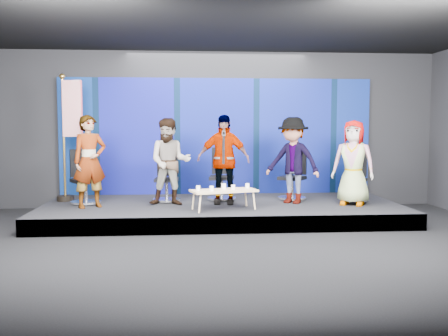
{
  "coord_description": "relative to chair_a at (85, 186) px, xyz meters",
  "views": [
    {
      "loc": [
        -0.7,
        -7.31,
        1.84
      ],
      "look_at": [
        0.04,
        2.4,
        1.01
      ],
      "focal_mm": 40.0,
      "sensor_mm": 36.0,
      "label": 1
    }
  ],
  "objects": [
    {
      "name": "ground",
      "position": [
        2.7,
        -2.65,
        -0.65
      ],
      "size": [
        10.0,
        10.0,
        0.0
      ],
      "primitive_type": "plane",
      "color": "black",
      "rests_on": "ground"
    },
    {
      "name": "room_walls",
      "position": [
        2.7,
        -2.65,
        1.78
      ],
      "size": [
        10.02,
        8.02,
        3.51
      ],
      "color": "black",
      "rests_on": "ground"
    },
    {
      "name": "riser",
      "position": [
        2.7,
        -0.15,
        -0.5
      ],
      "size": [
        7.0,
        3.0,
        0.3
      ],
      "primitive_type": "cube",
      "color": "black",
      "rests_on": "ground"
    },
    {
      "name": "backdrop",
      "position": [
        2.7,
        1.3,
        0.95
      ],
      "size": [
        7.0,
        0.08,
        2.6
      ],
      "primitive_type": "cube",
      "color": "navy",
      "rests_on": "riser"
    },
    {
      "name": "chair_a",
      "position": [
        0.0,
        0.0,
        0.0
      ],
      "size": [
        0.83,
        0.83,
        1.08
      ],
      "rotation": [
        0.0,
        0.0,
        0.51
      ],
      "color": "silver",
      "rests_on": "riser"
    },
    {
      "name": "panelist_a",
      "position": [
        0.2,
        -0.47,
        0.52
      ],
      "size": [
        0.76,
        0.68,
        1.74
      ],
      "primitive_type": "imported",
      "rotation": [
        0.0,
        0.0,
        0.51
      ],
      "color": "black",
      "rests_on": "riser"
    },
    {
      "name": "chair_b",
      "position": [
        1.61,
        0.2,
        -0.01
      ],
      "size": [
        0.62,
        0.62,
        1.04
      ],
      "rotation": [
        0.0,
        0.0,
        -0.05
      ],
      "color": "silver",
      "rests_on": "riser"
    },
    {
      "name": "panelist_b",
      "position": [
        1.69,
        -0.3,
        0.49
      ],
      "size": [
        0.85,
        0.68,
        1.69
      ],
      "primitive_type": "imported",
      "rotation": [
        0.0,
        0.0,
        -0.05
      ],
      "color": "black",
      "rests_on": "riser"
    },
    {
      "name": "chair_c",
      "position": [
        2.74,
        0.31,
        0.0
      ],
      "size": [
        0.69,
        0.69,
        1.08
      ],
      "rotation": [
        0.0,
        0.0,
        -0.15
      ],
      "color": "silver",
      "rests_on": "riser"
    },
    {
      "name": "panelist_c",
      "position": [
        2.73,
        -0.2,
        0.52
      ],
      "size": [
        1.08,
        0.58,
        1.76
      ],
      "primitive_type": "imported",
      "rotation": [
        0.0,
        0.0,
        -0.15
      ],
      "color": "black",
      "rests_on": "riser"
    },
    {
      "name": "chair_d",
      "position": [
        4.23,
        0.25,
        -0.01
      ],
      "size": [
        0.83,
        0.83,
        1.06
      ],
      "rotation": [
        0.0,
        0.0,
        -0.6
      ],
      "color": "silver",
      "rests_on": "riser"
    },
    {
      "name": "panelist_d",
      "position": [
        4.11,
        -0.23,
        0.5
      ],
      "size": [
        1.27,
        1.15,
        1.71
      ],
      "primitive_type": "imported",
      "rotation": [
        0.0,
        0.0,
        -0.6
      ],
      "color": "black",
      "rests_on": "riser"
    },
    {
      "name": "chair_e",
      "position": [
        5.44,
        -0.07,
        -0.02
      ],
      "size": [
        0.78,
        0.78,
        1.02
      ],
      "rotation": [
        0.0,
        0.0,
        -0.51
      ],
      "color": "silver",
      "rests_on": "riser"
    },
    {
      "name": "panelist_e",
      "position": [
        5.24,
        -0.53,
        0.47
      ],
      "size": [
        0.96,
        0.85,
        1.65
      ],
      "primitive_type": "imported",
      "rotation": [
        0.0,
        0.0,
        -0.51
      ],
      "color": "black",
      "rests_on": "riser"
    },
    {
      "name": "coffee_table",
      "position": [
        2.69,
        -0.9,
        -0.02
      ],
      "size": [
        1.29,
        0.81,
        0.37
      ],
      "rotation": [
        0.0,
        0.0,
        0.28
      ],
      "color": "tan",
      "rests_on": "riser"
    },
    {
      "name": "mug_a",
      "position": [
        2.22,
        -0.97,
        0.06
      ],
      "size": [
        0.08,
        0.08,
        0.09
      ],
      "primitive_type": "cylinder",
      "color": "white",
      "rests_on": "coffee_table"
    },
    {
      "name": "mug_b",
      "position": [
        2.46,
        -1.05,
        0.06
      ],
      "size": [
        0.08,
        0.08,
        0.09
      ],
      "primitive_type": "cylinder",
      "color": "white",
      "rests_on": "coffee_table"
    },
    {
      "name": "mug_c",
      "position": [
        2.7,
        -0.79,
        0.07
      ],
      "size": [
        0.09,
        0.09,
        0.1
      ],
      "primitive_type": "cylinder",
      "color": "white",
      "rests_on": "coffee_table"
    },
    {
      "name": "mug_d",
      "position": [
        2.87,
        -0.88,
        0.06
      ],
      "size": [
        0.07,
        0.07,
        0.09
      ],
      "primitive_type": "cylinder",
      "color": "white",
      "rests_on": "coffee_table"
    },
    {
      "name": "mug_e",
      "position": [
        3.15,
        -0.69,
        0.06
      ],
      "size": [
        0.08,
        0.08,
        0.09
      ],
      "primitive_type": "cylinder",
      "color": "white",
      "rests_on": "coffee_table"
    },
    {
      "name": "flag_stand",
      "position": [
        -0.36,
        0.37,
        1.02
      ],
      "size": [
        0.58,
        0.34,
        2.59
      ],
      "rotation": [
        0.0,
        0.0,
        -0.28
      ],
      "color": "black",
      "rests_on": "riser"
    }
  ]
}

